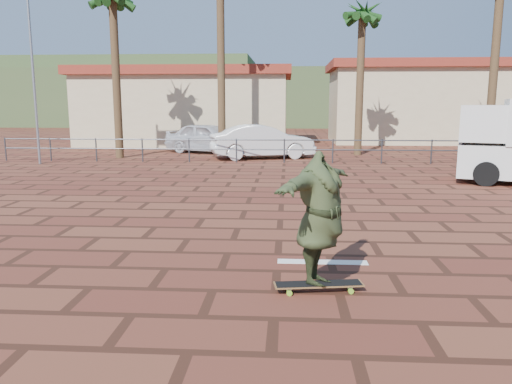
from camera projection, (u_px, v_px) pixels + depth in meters
The scene contains 14 objects.
ground at pixel (279, 241), 9.01m from camera, with size 120.00×120.00×0.00m, color brown.
paint_stripe at pixel (322, 262), 7.78m from camera, with size 1.40×0.22×0.01m, color white.
guardrail at pixel (284, 147), 20.68m from camera, with size 24.06×0.06×1.00m.
flagpole at pixel (34, 47), 19.62m from camera, with size 1.30×0.10×8.00m.
palm_far_left at pixel (112, 0), 21.54m from camera, with size 2.40×2.40×8.25m.
palm_center at pixel (362, 17), 22.90m from camera, with size 2.40×2.40×7.75m.
building_west at pixel (188, 106), 30.60m from camera, with size 12.60×7.60×4.50m.
building_east at pixel (412, 102), 31.64m from camera, with size 10.60×6.60×5.00m.
hill_front at pixel (287, 99), 57.61m from camera, with size 70.00×18.00×6.00m, color #384C28.
hill_back at pixel (118, 91), 64.70m from camera, with size 35.00×14.00×8.00m, color #384C28.
longboard at pixel (319, 285), 6.55m from camera, with size 1.19×0.43×0.11m.
skateboarder at pixel (320, 218), 6.39m from camera, with size 2.15×0.58×1.75m, color #323C20.
car_silver at pixel (209, 138), 24.83m from camera, with size 1.77×4.40×1.50m, color silver.
car_white at pixel (262, 142), 22.37m from camera, with size 1.60×4.58×1.51m, color white.
Camera 1 is at (0.14, -8.72, 2.44)m, focal length 35.00 mm.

